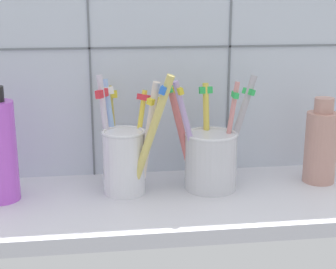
# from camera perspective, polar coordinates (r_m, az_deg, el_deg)

# --- Properties ---
(counter_slab) EXTENTS (0.64, 0.22, 0.02)m
(counter_slab) POSITION_cam_1_polar(r_m,az_deg,el_deg) (0.73, 0.30, -7.72)
(counter_slab) COLOR silver
(counter_slab) RESTS_ON ground
(tile_wall_back) EXTENTS (0.64, 0.02, 0.45)m
(tile_wall_back) POSITION_cam_1_polar(r_m,az_deg,el_deg) (0.79, -0.90, 10.25)
(tile_wall_back) COLOR silver
(tile_wall_back) RESTS_ON ground
(toothbrush_cup_left) EXTENTS (0.11, 0.11, 0.18)m
(toothbrush_cup_left) POSITION_cam_1_polar(r_m,az_deg,el_deg) (0.73, -4.76, -2.24)
(toothbrush_cup_left) COLOR white
(toothbrush_cup_left) RESTS_ON counter_slab
(toothbrush_cup_right) EXTENTS (0.14, 0.09, 0.16)m
(toothbrush_cup_right) POSITION_cam_1_polar(r_m,az_deg,el_deg) (0.75, 4.74, -2.40)
(toothbrush_cup_right) COLOR silver
(toothbrush_cup_right) RESTS_ON counter_slab
(ceramic_vase) EXTENTS (0.05, 0.05, 0.13)m
(ceramic_vase) POSITION_cam_1_polar(r_m,az_deg,el_deg) (0.80, 16.65, -1.10)
(ceramic_vase) COLOR tan
(ceramic_vase) RESTS_ON counter_slab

